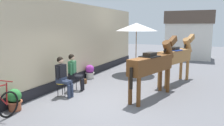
# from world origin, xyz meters

# --- Properties ---
(ground_plane) EXTENTS (40.00, 40.00, 0.00)m
(ground_plane) POSITION_xyz_m (0.00, 3.00, 0.00)
(ground_plane) COLOR slate
(pub_facade_wall) EXTENTS (0.34, 14.00, 3.40)m
(pub_facade_wall) POSITION_xyz_m (-2.55, 1.50, 1.54)
(pub_facade_wall) COLOR #CCB793
(pub_facade_wall) RESTS_ON ground_plane
(distant_cottage) EXTENTS (3.40, 2.60, 3.50)m
(distant_cottage) POSITION_xyz_m (1.40, 11.44, 1.80)
(distant_cottage) COLOR silver
(distant_cottage) RESTS_ON ground_plane
(seated_visitor_near) EXTENTS (0.61, 0.49, 1.39)m
(seated_visitor_near) POSITION_xyz_m (-1.64, -0.18, 0.78)
(seated_visitor_near) COLOR gold
(seated_visitor_near) RESTS_ON ground_plane
(seated_visitor_far) EXTENTS (0.61, 0.48, 1.39)m
(seated_visitor_far) POSITION_xyz_m (-1.71, 0.61, 0.78)
(seated_visitor_far) COLOR black
(seated_visitor_far) RESTS_ON ground_plane
(saddled_horse_near) EXTENTS (1.10, 2.92, 2.06)m
(saddled_horse_near) POSITION_xyz_m (1.20, 1.03, 1.16)
(saddled_horse_near) COLOR brown
(saddled_horse_near) RESTS_ON ground_plane
(saddled_horse_far) EXTENTS (1.19, 2.89, 2.06)m
(saddled_horse_far) POSITION_xyz_m (1.63, 3.35, 1.16)
(saddled_horse_far) COLOR #9E6B38
(saddled_horse_far) RESTS_ON ground_plane
(flower_planter_nearest) EXTENTS (0.43, 0.43, 0.64)m
(flower_planter_nearest) POSITION_xyz_m (-2.12, -1.83, 0.33)
(flower_planter_nearest) COLOR #A85638
(flower_planter_nearest) RESTS_ON ground_plane
(flower_planter_farthest) EXTENTS (0.43, 0.43, 0.64)m
(flower_planter_farthest) POSITION_xyz_m (-2.14, 2.55, 0.33)
(flower_planter_farthest) COLOR beige
(flower_planter_farthest) RESTS_ON ground_plane
(cafe_parasol) EXTENTS (2.10, 2.10, 2.58)m
(cafe_parasol) POSITION_xyz_m (-0.55, 4.55, 2.36)
(cafe_parasol) COLOR black
(cafe_parasol) RESTS_ON ground_plane
(spare_stool_white) EXTENTS (0.32, 0.32, 0.46)m
(spare_stool_white) POSITION_xyz_m (-0.16, 3.05, 0.40)
(spare_stool_white) COLOR white
(spare_stool_white) RESTS_ON ground_plane
(satchel_bag) EXTENTS (0.29, 0.15, 0.20)m
(satchel_bag) POSITION_xyz_m (-1.92, 1.61, 0.10)
(satchel_bag) COLOR brown
(satchel_bag) RESTS_ON ground_plane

